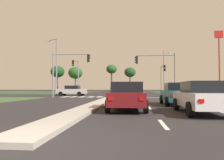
# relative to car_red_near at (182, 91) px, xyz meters

# --- Properties ---
(ground_plane) EXTENTS (200.00, 200.00, 0.00)m
(ground_plane) POSITION_rel_car_red_near_xyz_m (-10.00, -0.68, -0.76)
(ground_plane) COLOR #282628
(grass_verge_far_left) EXTENTS (35.00, 35.00, 0.01)m
(grass_verge_far_left) POSITION_rel_car_red_near_xyz_m (-35.50, 23.82, -0.76)
(grass_verge_far_left) COLOR #2D4C28
(grass_verge_far_left) RESTS_ON ground
(median_island_near) EXTENTS (1.20, 22.00, 0.14)m
(median_island_near) POSITION_rel_car_red_near_xyz_m (-10.00, -19.68, -0.69)
(median_island_near) COLOR #ADA89E
(median_island_near) RESTS_ON ground
(median_island_far) EXTENTS (1.20, 36.00, 0.14)m
(median_island_far) POSITION_rel_car_red_near_xyz_m (-10.00, 24.32, -0.69)
(median_island_far) COLOR gray
(median_island_far) RESTS_ON ground
(lane_dash_near) EXTENTS (0.14, 2.00, 0.01)m
(lane_dash_near) POSITION_rel_car_red_near_xyz_m (-6.50, -27.33, -0.75)
(lane_dash_near) COLOR silver
(lane_dash_near) RESTS_ON ground
(lane_dash_second) EXTENTS (0.14, 2.00, 0.01)m
(lane_dash_second) POSITION_rel_car_red_near_xyz_m (-6.50, -21.33, -0.75)
(lane_dash_second) COLOR silver
(lane_dash_second) RESTS_ON ground
(lane_dash_third) EXTENTS (0.14, 2.00, 0.01)m
(lane_dash_third) POSITION_rel_car_red_near_xyz_m (-6.50, -15.33, -0.75)
(lane_dash_third) COLOR silver
(lane_dash_third) RESTS_ON ground
(lane_dash_fourth) EXTENTS (0.14, 2.00, 0.01)m
(lane_dash_fourth) POSITION_rel_car_red_near_xyz_m (-6.50, -9.33, -0.75)
(lane_dash_fourth) COLOR silver
(lane_dash_fourth) RESTS_ON ground
(edge_line_right) EXTENTS (0.14, 24.00, 0.01)m
(edge_line_right) POSITION_rel_car_red_near_xyz_m (-3.15, -18.68, -0.75)
(edge_line_right) COLOR silver
(edge_line_right) RESTS_ON ground
(stop_bar_near) EXTENTS (6.40, 0.50, 0.01)m
(stop_bar_near) POSITION_rel_car_red_near_xyz_m (-6.20, -7.68, -0.75)
(stop_bar_near) COLOR silver
(stop_bar_near) RESTS_ON ground
(crosswalk_bar_near) EXTENTS (0.70, 2.80, 0.01)m
(crosswalk_bar_near) POSITION_rel_car_red_near_xyz_m (-16.40, -5.88, -0.75)
(crosswalk_bar_near) COLOR silver
(crosswalk_bar_near) RESTS_ON ground
(crosswalk_bar_second) EXTENTS (0.70, 2.80, 0.01)m
(crosswalk_bar_second) POSITION_rel_car_red_near_xyz_m (-15.25, -5.88, -0.75)
(crosswalk_bar_second) COLOR silver
(crosswalk_bar_second) RESTS_ON ground
(crosswalk_bar_third) EXTENTS (0.70, 2.80, 0.01)m
(crosswalk_bar_third) POSITION_rel_car_red_near_xyz_m (-14.10, -5.88, -0.75)
(crosswalk_bar_third) COLOR silver
(crosswalk_bar_third) RESTS_ON ground
(crosswalk_bar_fourth) EXTENTS (0.70, 2.80, 0.01)m
(crosswalk_bar_fourth) POSITION_rel_car_red_near_xyz_m (-12.95, -5.88, -0.75)
(crosswalk_bar_fourth) COLOR silver
(crosswalk_bar_fourth) RESTS_ON ground
(crosswalk_bar_fifth) EXTENTS (0.70, 2.80, 0.01)m
(crosswalk_bar_fifth) POSITION_rel_car_red_near_xyz_m (-11.80, -5.88, -0.75)
(crosswalk_bar_fifth) COLOR silver
(crosswalk_bar_fifth) RESTS_ON ground
(crosswalk_bar_sixth) EXTENTS (0.70, 2.80, 0.01)m
(crosswalk_bar_sixth) POSITION_rel_car_red_near_xyz_m (-10.65, -5.88, -0.75)
(crosswalk_bar_sixth) COLOR silver
(crosswalk_bar_sixth) RESTS_ON ground
(crosswalk_bar_seventh) EXTENTS (0.70, 2.80, 0.01)m
(crosswalk_bar_seventh) POSITION_rel_car_red_near_xyz_m (-9.50, -5.88, -0.75)
(crosswalk_bar_seventh) COLOR silver
(crosswalk_bar_seventh) RESTS_ON ground
(crosswalk_bar_eighth) EXTENTS (0.70, 2.80, 0.01)m
(crosswalk_bar_eighth) POSITION_rel_car_red_near_xyz_m (-8.35, -5.88, -0.75)
(crosswalk_bar_eighth) COLOR silver
(crosswalk_bar_eighth) RESTS_ON ground
(car_red_near) EXTENTS (4.34, 2.02, 1.48)m
(car_red_near) POSITION_rel_car_red_near_xyz_m (0.00, 0.00, 0.00)
(car_red_near) COLOR #A31919
(car_red_near) RESTS_ON ground
(car_silver_second) EXTENTS (4.41, 2.06, 1.53)m
(car_silver_second) POSITION_rel_car_red_near_xyz_m (-16.64, -1.85, 0.02)
(car_silver_second) COLOR #B7B7BC
(car_silver_second) RESTS_ON ground
(car_teal_third) EXTENTS (1.98, 4.41, 1.55)m
(car_teal_third) POSITION_rel_car_red_near_xyz_m (-4.43, -18.87, 0.03)
(car_teal_third) COLOR #19565B
(car_teal_third) RESTS_ON ground
(car_white_fourth) EXTENTS (2.00, 4.56, 1.50)m
(car_white_fourth) POSITION_rel_car_red_near_xyz_m (-4.29, -24.08, 0.01)
(car_white_fourth) COLOR silver
(car_white_fourth) RESTS_ON ground
(car_grey_fifth) EXTENTS (1.94, 4.61, 1.61)m
(car_grey_fifth) POSITION_rel_car_red_near_xyz_m (-12.42, 22.98, 0.06)
(car_grey_fifth) COLOR slate
(car_grey_fifth) RESTS_ON ground
(car_maroon_sixth) EXTENTS (2.01, 4.56, 1.50)m
(car_maroon_sixth) POSITION_rel_car_red_near_xyz_m (-7.78, -22.83, 0.01)
(car_maroon_sixth) COLOR maroon
(car_maroon_sixth) RESTS_ON ground
(traffic_signal_far_left) EXTENTS (0.32, 4.07, 6.17)m
(traffic_signal_far_left) POSITION_rel_car_red_near_xyz_m (-17.60, 4.55, 3.42)
(traffic_signal_far_left) COLOR gray
(traffic_signal_far_left) RESTS_ON ground
(traffic_signal_near_left) EXTENTS (4.90, 0.32, 5.69)m
(traffic_signal_near_left) POSITION_rel_car_red_near_xyz_m (-15.84, -7.28, 3.17)
(traffic_signal_near_left) COLOR gray
(traffic_signal_near_left) RESTS_ON ground
(traffic_signal_far_right) EXTENTS (0.32, 4.72, 5.13)m
(traffic_signal_far_right) POSITION_rel_car_red_near_xyz_m (-2.40, 4.14, 2.80)
(traffic_signal_far_right) COLOR gray
(traffic_signal_far_right) RESTS_ON ground
(traffic_signal_near_right) EXTENTS (4.94, 0.32, 5.42)m
(traffic_signal_near_right) POSITION_rel_car_red_near_xyz_m (-4.22, -7.28, 3.00)
(traffic_signal_near_right) COLOR gray
(traffic_signal_near_right) RESTS_ON ground
(street_lamp_second) EXTENTS (1.89, 0.80, 8.62)m
(street_lamp_second) POSITION_rel_car_red_near_xyz_m (-19.06, -2.20, 4.05)
(street_lamp_second) COLOR gray
(street_lamp_second) RESTS_ON ground
(street_lamp_third) EXTENTS (1.69, 1.63, 8.78)m
(street_lamp_third) POSITION_rel_car_red_near_xyz_m (-0.96, 11.89, 4.16)
(street_lamp_third) COLOR gray
(street_lamp_third) RESTS_ON ground
(pedestrian_at_median) EXTENTS (0.34, 0.34, 1.68)m
(pedestrian_at_median) POSITION_rel_car_red_near_xyz_m (-9.78, 7.66, 0.40)
(pedestrian_at_median) COLOR maroon
(pedestrian_at_median) RESTS_ON median_island_far
(fastfood_pole_sign) EXTENTS (1.80, 0.40, 13.81)m
(fastfood_pole_sign) POSITION_rel_car_red_near_xyz_m (11.50, 16.19, 9.13)
(fastfood_pole_sign) COLOR red
(fastfood_pole_sign) RESTS_ON ground
(treeline_near) EXTENTS (4.54, 4.54, 8.52)m
(treeline_near) POSITION_rel_car_red_near_xyz_m (-32.46, 37.43, 5.81)
(treeline_near) COLOR #423323
(treeline_near) RESTS_ON ground
(treeline_second) EXTENTS (4.44, 4.44, 7.79)m
(treeline_second) POSITION_rel_car_red_near_xyz_m (-25.47, 33.95, 5.12)
(treeline_second) COLOR #423323
(treeline_second) RESTS_ON ground
(treeline_third) EXTENTS (3.49, 3.49, 8.81)m
(treeline_third) POSITION_rel_car_red_near_xyz_m (-14.40, 37.82, 6.43)
(treeline_third) COLOR #423323
(treeline_third) RESTS_ON ground
(treeline_fourth) EXTENTS (3.63, 3.63, 7.67)m
(treeline_fourth) POSITION_rel_car_red_near_xyz_m (-8.36, 36.48, 5.31)
(treeline_fourth) COLOR #423323
(treeline_fourth) RESTS_ON ground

